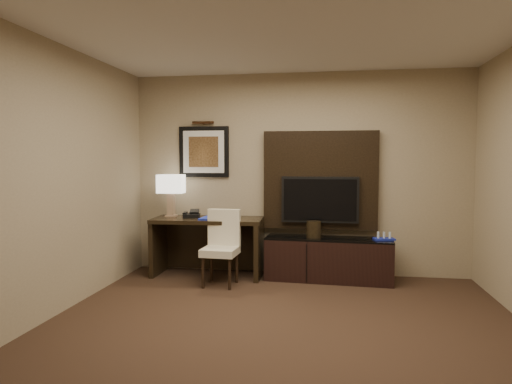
% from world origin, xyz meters
% --- Properties ---
extents(floor, '(4.50, 5.00, 0.01)m').
position_xyz_m(floor, '(0.00, 0.00, -0.01)').
color(floor, '#311F16').
rests_on(floor, ground).
extents(ceiling, '(4.50, 5.00, 0.01)m').
position_xyz_m(ceiling, '(0.00, 0.00, 2.70)').
color(ceiling, silver).
rests_on(ceiling, wall_back).
extents(wall_back, '(4.50, 0.01, 2.70)m').
position_xyz_m(wall_back, '(0.00, 2.50, 1.35)').
color(wall_back, gray).
rests_on(wall_back, floor).
extents(wall_front, '(4.50, 0.01, 2.70)m').
position_xyz_m(wall_front, '(0.00, -2.50, 1.35)').
color(wall_front, gray).
rests_on(wall_front, floor).
extents(wall_left, '(0.01, 5.00, 2.70)m').
position_xyz_m(wall_left, '(-2.25, 0.00, 1.35)').
color(wall_left, gray).
rests_on(wall_left, floor).
extents(desk, '(1.47, 0.68, 0.77)m').
position_xyz_m(desk, '(-1.16, 2.15, 0.39)').
color(desk, black).
rests_on(desk, floor).
extents(credenza, '(1.62, 0.53, 0.55)m').
position_xyz_m(credenza, '(0.42, 2.15, 0.27)').
color(credenza, black).
rests_on(credenza, floor).
extents(tv_wall_panel, '(1.50, 0.12, 1.30)m').
position_xyz_m(tv_wall_panel, '(0.30, 2.44, 1.27)').
color(tv_wall_panel, black).
rests_on(tv_wall_panel, wall_back).
extents(tv, '(1.00, 0.08, 0.60)m').
position_xyz_m(tv, '(0.30, 2.34, 1.02)').
color(tv, black).
rests_on(tv, tv_wall_panel).
extents(artwork, '(0.70, 0.04, 0.70)m').
position_xyz_m(artwork, '(-1.30, 2.48, 1.65)').
color(artwork, black).
rests_on(artwork, wall_back).
extents(picture_light, '(0.04, 0.04, 0.30)m').
position_xyz_m(picture_light, '(-1.30, 2.44, 2.05)').
color(picture_light, '#402614').
rests_on(picture_light, wall_back).
extents(desk_chair, '(0.44, 0.50, 0.86)m').
position_xyz_m(desk_chair, '(-0.89, 1.71, 0.43)').
color(desk_chair, '#F0E6C8').
rests_on(desk_chair, floor).
extents(table_lamp, '(0.33, 0.21, 0.51)m').
position_xyz_m(table_lamp, '(-1.70, 2.23, 1.03)').
color(table_lamp, tan).
rests_on(table_lamp, desk).
extents(desk_phone, '(0.24, 0.22, 0.11)m').
position_xyz_m(desk_phone, '(-1.39, 2.16, 0.82)').
color(desk_phone, black).
rests_on(desk_phone, desk).
extents(blue_folder, '(0.28, 0.36, 0.02)m').
position_xyz_m(blue_folder, '(-1.09, 2.07, 0.78)').
color(blue_folder, '#1B2CB0').
rests_on(blue_folder, desk).
extents(book, '(0.15, 0.08, 0.21)m').
position_xyz_m(book, '(-1.07, 2.13, 0.87)').
color(book, '#C4B49A').
rests_on(book, desk).
extents(ice_bucket, '(0.23, 0.23, 0.21)m').
position_xyz_m(ice_bucket, '(0.23, 2.16, 0.65)').
color(ice_bucket, black).
rests_on(ice_bucket, credenza).
extents(minibar_tray, '(0.28, 0.20, 0.09)m').
position_xyz_m(minibar_tray, '(1.10, 2.12, 0.59)').
color(minibar_tray, '#18259D').
rests_on(minibar_tray, credenza).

